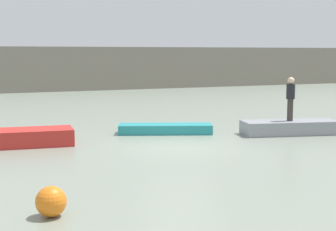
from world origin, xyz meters
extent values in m
plane|color=gray|center=(0.00, 0.00, 0.00)|extent=(120.00, 120.00, 0.00)
cube|color=gray|center=(0.00, 25.66, 1.75)|extent=(80.00, 1.20, 3.49)
cube|color=red|center=(-4.66, 2.27, 0.27)|extent=(3.52, 1.71, 0.55)
cube|color=teal|center=(0.72, 2.72, 0.18)|extent=(3.59, 2.19, 0.35)
cube|color=gray|center=(4.90, 0.67, 0.25)|extent=(3.73, 2.00, 0.51)
cylinder|color=#38332D|center=(4.90, 0.67, 0.92)|extent=(0.22, 0.22, 0.82)
cylinder|color=black|center=(4.90, 0.67, 1.60)|extent=(0.32, 0.32, 0.55)
sphere|color=beige|center=(4.90, 0.67, 2.00)|extent=(0.25, 0.25, 0.25)
sphere|color=orange|center=(-5.20, -5.44, 0.29)|extent=(0.58, 0.58, 0.58)
camera|label=1|loc=(-6.98, -14.74, 3.03)|focal=54.76mm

